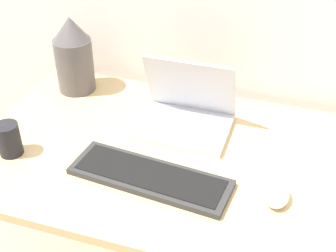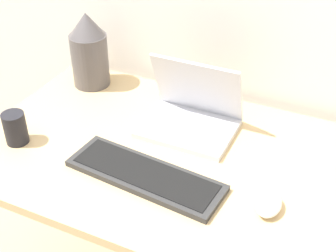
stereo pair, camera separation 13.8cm
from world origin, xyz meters
TOP-DOWN VIEW (x-y plane):
  - desk at (0.00, 0.38)m, footprint 1.33×0.77m
  - laptop at (-0.05, 0.54)m, footprint 0.30×0.23m
  - keyboard at (-0.07, 0.25)m, footprint 0.48×0.19m
  - mouse at (0.28, 0.27)m, footprint 0.07×0.10m
  - vase at (-0.51, 0.65)m, footprint 0.14×0.14m
  - mug at (-0.52, 0.23)m, footprint 0.07×0.07m

SIDE VIEW (x-z plane):
  - desk at x=0.00m, z-range 0.29..1.05m
  - keyboard at x=-0.07m, z-range 0.76..0.78m
  - mouse at x=0.28m, z-range 0.76..0.80m
  - laptop at x=-0.05m, z-range 0.69..0.93m
  - mug at x=-0.52m, z-range 0.76..0.87m
  - vase at x=-0.51m, z-range 0.76..1.04m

